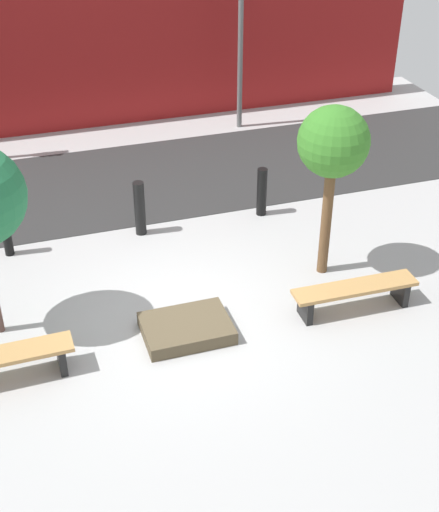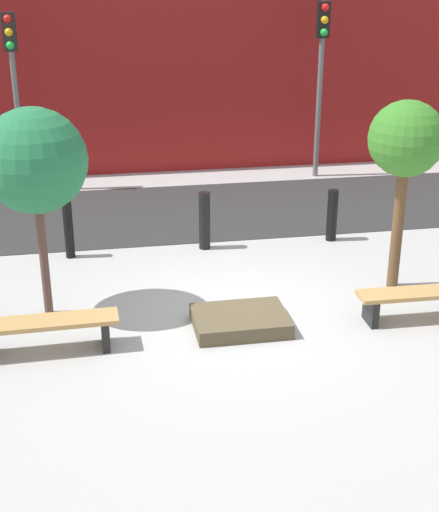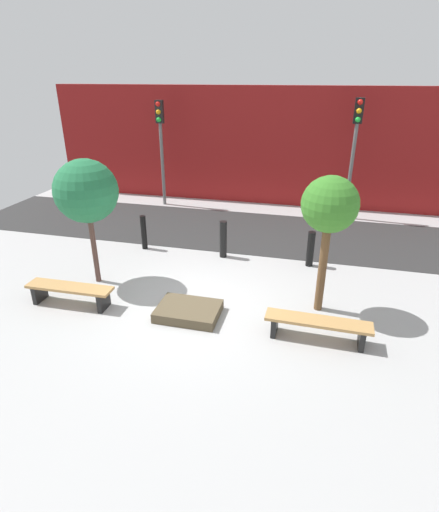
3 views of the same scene
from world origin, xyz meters
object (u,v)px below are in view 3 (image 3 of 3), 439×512
Objects in this scene: tree_behind_left_bench at (86,192)px; bollard_left at (223,239)px; planter_bed at (188,311)px; bollard_far_left at (144,232)px; bench_right at (318,325)px; tree_behind_right_bench at (330,207)px; traffic_light_mid_west at (355,138)px; bench_left at (70,291)px; traffic_light_west at (161,135)px; bollard_center at (310,249)px.

tree_behind_left_bench is 2.88× the size of bollard_left.
planter_bed is at bearing -19.65° from tree_behind_left_bench.
bench_right is at bearing -33.46° from bollard_far_left.
tree_behind_right_bench reaches higher than bollard_far_left.
bollard_far_left is at bearing -143.45° from traffic_light_mid_west.
traffic_light_mid_west is at bearing 51.44° from bollard_left.
tree_behind_left_bench reaches higher than bench_left.
bench_right is 1.92× the size of bollard_left.
tree_behind_right_bench is 5.66m from bollard_far_left.
traffic_light_west reaches higher than bench_left.
tree_behind_left_bench is 3.78m from bollard_left.
bench_left is 0.51× the size of traffic_light_west.
bench_left is at bearing -178.77° from bench_right.
tree_behind_right_bench reaches higher than bollard_center.
bench_left is 1.49× the size of planter_bed.
planter_bed is at bearing 176.85° from bench_right.
traffic_light_west reaches higher than tree_behind_right_bench.
traffic_light_mid_west reaches higher than bollard_far_left.
bollard_left is 5.79m from traffic_light_west.
traffic_light_west is at bearing 128.56° from bollard_left.
bench_right is 3.28m from bollard_center.
traffic_light_mid_west is at bearing 36.55° from bollard_far_left.
bollard_far_left is 2.33m from bollard_left.
tree_behind_right_bench is 3.80m from bollard_left.
traffic_light_west reaches higher than bench_right.
planter_bed is at bearing -127.24° from bollard_center.
tree_behind_right_bench reaches higher than bollard_left.
bench_right is at bearing -1.23° from bench_left.
bollard_center is at bearing 23.35° from tree_behind_left_bench.
bollard_far_left is 4.83m from traffic_light_west.
tree_behind_left_bench is at bearing -97.51° from bollard_far_left.
bollard_far_left is (-4.94, 3.26, 0.17)m from bench_right.
bench_right is at bearing -12.24° from tree_behind_left_bench.
traffic_light_west is (-5.69, 4.22, 2.13)m from bollard_center.
bench_left is 9.86m from traffic_light_mid_west.
bench_left is 5.68m from tree_behind_right_bench.
traffic_light_mid_west is (6.72, 0.00, 0.10)m from traffic_light_west.
tree_behind_left_bench reaches higher than tree_behind_right_bench.
tree_behind_right_bench is 2.81× the size of bollard_left.
bench_right is at bearing -51.40° from traffic_light_west.
tree_behind_left_bench reaches higher than bollard_far_left.
planter_bed is 0.34× the size of traffic_light_west.
tree_behind_right_bench is 0.76× the size of traffic_light_west.
bollard_center is (-0.28, 3.26, 0.15)m from bench_right.
tree_behind_right_bench is 2.80m from bollard_center.
tree_behind_left_bench is 0.78× the size of traffic_light_west.
bench_left is at bearing -128.60° from traffic_light_mid_west.
planter_bed is at bearing -114.78° from traffic_light_mid_west.
planter_bed is 0.45× the size of tree_behind_right_bench.
planter_bed is 3.09m from bollard_left.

